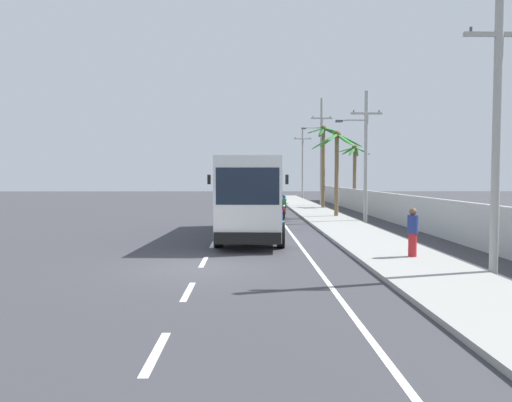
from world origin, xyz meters
The scene contains 14 objects.
ground_plane centered at (0.00, 0.00, 0.00)m, with size 160.00×160.00×0.00m, color #3A3A3F.
sidewalk_kerb centered at (6.80, 10.00, 0.07)m, with size 3.20×90.00×0.14m, color #999993.
lane_markings centered at (2.35, 14.49, 0.00)m, with size 3.80×71.00×0.01m.
boundary_wall centered at (10.60, 14.00, 0.91)m, with size 0.24×60.00×1.81m, color #B2B2AD.
coach_bus_foreground centered at (1.75, 7.97, 2.05)m, with size 3.38×10.90×3.94m.
motorcycle_beside_bus centered at (3.94, 17.81, 0.66)m, with size 0.56×1.96×1.63m.
pedestrian_near_kerb centered at (7.10, 1.14, 1.01)m, with size 0.36×0.36×1.66m.
utility_pole_nearest centered at (8.56, -1.46, 4.36)m, with size 2.01×0.24×8.40m.
utility_pole_mid centered at (8.77, 14.97, 4.37)m, with size 2.91×0.24×8.18m.
utility_pole_far centered at (8.48, 31.40, 5.45)m, with size 2.97×0.24×10.38m.
utility_pole_distant centered at (8.57, 47.83, 4.74)m, with size 2.32×0.24×9.06m.
palm_nearest centered at (8.18, 27.86, 5.28)m, with size 2.92×2.70×7.42m.
palm_second centered at (11.04, 28.21, 4.08)m, with size 3.02×2.87×5.74m.
palm_third centered at (7.65, 18.38, 4.48)m, with size 3.67×3.61×6.05m.
Camera 1 is at (1.50, -15.16, 2.86)m, focal length 33.95 mm.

